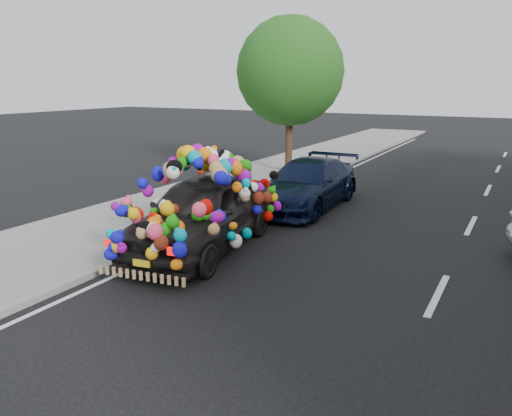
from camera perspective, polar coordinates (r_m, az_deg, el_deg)
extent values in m
plane|color=black|center=(10.50, 0.24, -6.02)|extent=(100.00, 100.00, 0.00)
cube|color=gray|center=(13.00, -16.64, -2.35)|extent=(4.00, 60.00, 0.12)
cube|color=gray|center=(11.73, -9.91, -3.72)|extent=(0.15, 60.00, 0.13)
cylinder|color=#332114|center=(20.18, 3.77, 7.72)|extent=(0.28, 0.28, 2.73)
sphere|color=#285316|center=(20.05, 3.89, 15.31)|extent=(4.20, 4.20, 4.20)
imported|color=black|center=(11.10, -6.12, -0.55)|extent=(2.58, 5.03, 1.64)
cube|color=red|center=(9.49, -16.34, -3.87)|extent=(0.23, 0.09, 0.14)
cube|color=red|center=(8.78, -9.45, -4.94)|extent=(0.23, 0.09, 0.14)
cube|color=yellow|center=(9.21, -12.96, -6.18)|extent=(0.34, 0.09, 0.12)
imported|color=black|center=(14.86, 5.84, 2.76)|extent=(2.04, 4.86, 1.40)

